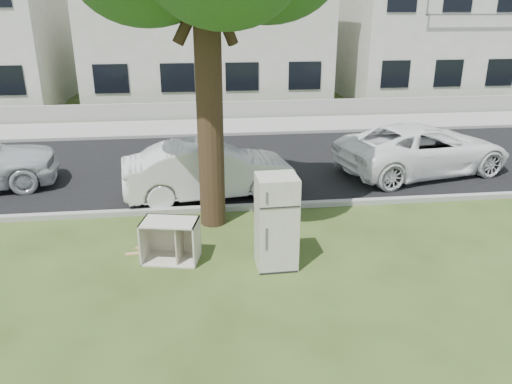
{
  "coord_description": "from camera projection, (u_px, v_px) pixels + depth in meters",
  "views": [
    {
      "loc": [
        -0.69,
        -8.25,
        4.47
      ],
      "look_at": [
        0.4,
        0.6,
        1.13
      ],
      "focal_mm": 35.0,
      "sensor_mm": 36.0,
      "label": 1
    }
  ],
  "objects": [
    {
      "name": "plank_b",
      "position": [
        154.0,
        253.0,
        9.59
      ],
      "size": [
        0.78,
        0.6,
        0.02
      ],
      "primitive_type": "cube",
      "rotation": [
        0.0,
        0.0,
        -0.63
      ],
      "color": "#9A7150",
      "rests_on": "ground"
    },
    {
      "name": "car_center",
      "position": [
        209.0,
        170.0,
        12.21
      ],
      "size": [
        4.35,
        2.05,
        1.38
      ],
      "primitive_type": "imported",
      "rotation": [
        0.0,
        0.0,
        1.72
      ],
      "color": "silver",
      "rests_on": "ground"
    },
    {
      "name": "car_right",
      "position": [
        423.0,
        149.0,
        14.0
      ],
      "size": [
        5.36,
        3.35,
        1.38
      ],
      "primitive_type": "imported",
      "rotation": [
        0.0,
        0.0,
        1.8
      ],
      "color": "white",
      "rests_on": "ground"
    },
    {
      "name": "kerb_near",
      "position": [
        229.0,
        210.0,
        11.59
      ],
      "size": [
        120.0,
        0.18,
        0.12
      ],
      "primitive_type": "cube",
      "color": "gray",
      "rests_on": "ground"
    },
    {
      "name": "ground",
      "position": [
        239.0,
        260.0,
        9.32
      ],
      "size": [
        120.0,
        120.0,
        0.0
      ],
      "primitive_type": "plane",
      "color": "#304217"
    },
    {
      "name": "road",
      "position": [
        221.0,
        165.0,
        14.89
      ],
      "size": [
        120.0,
        7.0,
        0.01
      ],
      "primitive_type": "cube",
      "color": "black",
      "rests_on": "ground"
    },
    {
      "name": "townhouse_right",
      "position": [
        439.0,
        27.0,
        25.75
      ],
      "size": [
        10.2,
        8.16,
        6.84
      ],
      "color": "silver",
      "rests_on": "ground"
    },
    {
      "name": "plank_c",
      "position": [
        152.0,
        239.0,
        10.15
      ],
      "size": [
        0.09,
        0.71,
        0.02
      ],
      "primitive_type": "cube",
      "rotation": [
        0.0,
        0.0,
        1.58
      ],
      "color": "tan",
      "rests_on": "ground"
    },
    {
      "name": "fridge",
      "position": [
        276.0,
        222.0,
        8.86
      ],
      "size": [
        0.73,
        0.68,
        1.72
      ],
      "primitive_type": "cube",
      "rotation": [
        0.0,
        0.0,
        0.03
      ],
      "color": "beige",
      "rests_on": "ground"
    },
    {
      "name": "plank_a",
      "position": [
        154.0,
        251.0,
        9.63
      ],
      "size": [
        1.09,
        0.21,
        0.02
      ],
      "primitive_type": "cube",
      "rotation": [
        0.0,
        0.0,
        0.11
      ],
      "color": "tan",
      "rests_on": "ground"
    },
    {
      "name": "sidewalk",
      "position": [
        214.0,
        127.0,
        19.54
      ],
      "size": [
        120.0,
        2.8,
        0.01
      ],
      "primitive_type": "cube",
      "color": "gray",
      "rests_on": "ground"
    },
    {
      "name": "cabinet",
      "position": [
        171.0,
        241.0,
        9.21
      ],
      "size": [
        1.12,
        0.83,
        0.79
      ],
      "primitive_type": "cube",
      "rotation": [
        0.0,
        0.0,
        -0.21
      ],
      "color": "white",
      "rests_on": "ground"
    },
    {
      "name": "low_wall",
      "position": [
        212.0,
        110.0,
        20.91
      ],
      "size": [
        120.0,
        0.15,
        0.7
      ],
      "primitive_type": "cube",
      "color": "gray",
      "rests_on": "ground"
    },
    {
      "name": "townhouse_center",
      "position": [
        206.0,
        22.0,
        24.28
      ],
      "size": [
        11.22,
        8.16,
        7.44
      ],
      "color": "beige",
      "rests_on": "ground"
    },
    {
      "name": "kerb_far",
      "position": [
        215.0,
        136.0,
        18.19
      ],
      "size": [
        120.0,
        0.18,
        0.12
      ],
      "primitive_type": "cube",
      "color": "gray",
      "rests_on": "ground"
    }
  ]
}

